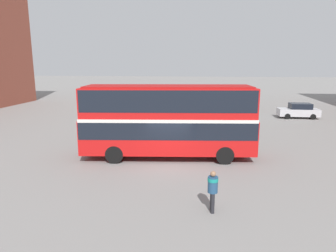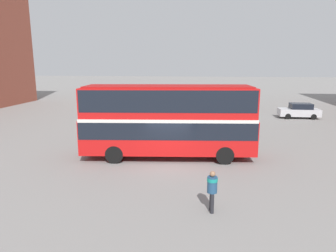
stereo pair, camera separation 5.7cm
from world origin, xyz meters
name	(u,v)px [view 2 (the right image)]	position (x,y,z in m)	size (l,w,h in m)	color
ground_plane	(169,165)	(0.00, 0.00, 0.00)	(240.00, 240.00, 0.00)	gray
double_decker_bus	(168,117)	(-0.21, 1.37, 2.63)	(10.83, 3.64, 4.56)	red
pedestrian_foreground	(212,187)	(2.42, -5.45, 1.06)	(0.46, 0.46, 1.73)	#232328
parked_car_kerb_near	(209,111)	(2.50, 15.51, 0.78)	(4.69, 2.46, 1.57)	silver
parked_car_kerb_far	(146,118)	(-3.57, 11.21, 0.74)	(4.42, 1.97, 1.46)	maroon
parked_car_side_street	(299,111)	(12.26, 16.99, 0.81)	(4.23, 1.77, 1.63)	silver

